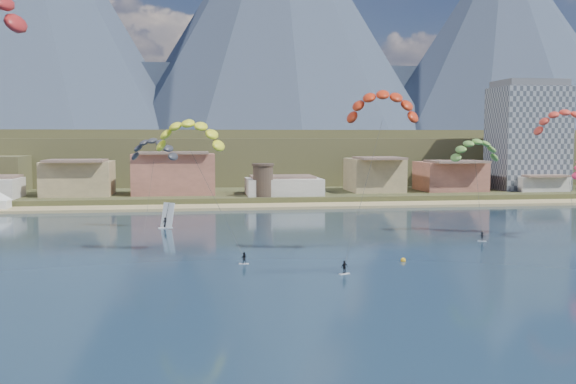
{
  "coord_description": "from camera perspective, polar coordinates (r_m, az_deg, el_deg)",
  "views": [
    {
      "loc": [
        -12.32,
        -55.57,
        17.35
      ],
      "look_at": [
        0.0,
        32.0,
        10.0
      ],
      "focal_mm": 41.16,
      "sensor_mm": 36.0,
      "label": 1
    }
  ],
  "objects": [
    {
      "name": "kitesurfer_green",
      "position": [
        122.52,
        15.89,
        3.72
      ],
      "size": [
        9.54,
        11.35,
        18.34
      ],
      "color": "silver",
      "rests_on": "ground"
    },
    {
      "name": "kitesurfer_orange",
      "position": [
        96.78,
        8.15,
        7.7
      ],
      "size": [
        14.72,
        16.18,
        26.64
      ],
      "color": "silver",
      "rests_on": "ground"
    },
    {
      "name": "mountain_ridge",
      "position": [
        889.22,
        -8.29,
        13.3
      ],
      "size": [
        2060.0,
        480.0,
        400.0
      ],
      "color": "#323E53",
      "rests_on": "ground"
    },
    {
      "name": "distant_kite_dark",
      "position": [
        127.06,
        -11.52,
        3.95
      ],
      "size": [
        10.18,
        7.46,
        18.9
      ],
      "color": "#262626",
      "rests_on": "ground"
    },
    {
      "name": "distant_kite_orange",
      "position": [
        123.51,
        22.74,
        5.9
      ],
      "size": [
        10.81,
        7.49,
        23.6
      ],
      "color": "#262626",
      "rests_on": "ground"
    },
    {
      "name": "town",
      "position": [
        179.96,
        -16.85,
        1.57
      ],
      "size": [
        400.0,
        24.0,
        12.0
      ],
      "color": "beige",
      "rests_on": "ground"
    },
    {
      "name": "buoy",
      "position": [
        94.4,
        9.92,
        -5.84
      ],
      "size": [
        0.72,
        0.72,
        0.72
      ],
      "color": "gold",
      "rests_on": "ground"
    },
    {
      "name": "windsurfer",
      "position": [
        128.39,
        -10.47,
        -2.4
      ],
      "size": [
        2.83,
        3.11,
        4.86
      ],
      "color": "silver",
      "rests_on": "ground"
    },
    {
      "name": "watchtower",
      "position": [
        170.81,
        -2.17,
        1.06
      ],
      "size": [
        5.82,
        5.82,
        8.6
      ],
      "color": "#47382D",
      "rests_on": "ground"
    },
    {
      "name": "land",
      "position": [
        615.94,
        -6.87,
        3.1
      ],
      "size": [
        2200.0,
        900.0,
        4.0
      ],
      "color": "brown",
      "rests_on": "ground"
    },
    {
      "name": "kitesurfer_yellow",
      "position": [
        97.72,
        -8.48,
        5.24
      ],
      "size": [
        13.55,
        12.1,
        21.8
      ],
      "color": "silver",
      "rests_on": "ground"
    },
    {
      "name": "apartment_tower",
      "position": [
        207.78,
        19.99,
        4.59
      ],
      "size": [
        20.0,
        16.0,
        32.0
      ],
      "color": "gray",
      "rests_on": "ground"
    },
    {
      "name": "foothills",
      "position": [
        290.25,
        -1.14,
        3.12
      ],
      "size": [
        940.0,
        210.0,
        18.0
      ],
      "color": "brown",
      "rests_on": "ground"
    },
    {
      "name": "ground",
      "position": [
        59.51,
        4.4,
        -12.21
      ],
      "size": [
        2400.0,
        2400.0,
        0.0
      ],
      "primitive_type": "plane",
      "color": "black",
      "rests_on": "ground"
    },
    {
      "name": "beach",
      "position": [
        162.94,
        -3.63,
        -1.28
      ],
      "size": [
        2200.0,
        12.0,
        0.9
      ],
      "color": "tan",
      "rests_on": "ground"
    }
  ]
}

